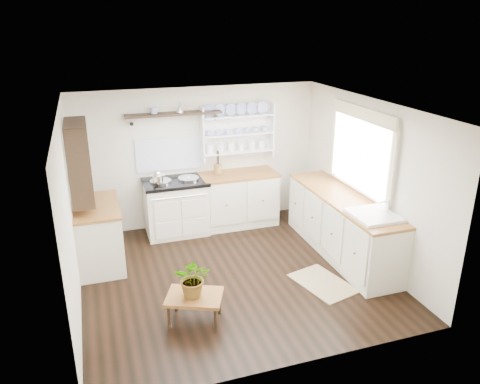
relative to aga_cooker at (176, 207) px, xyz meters
name	(u,v)px	position (x,y,z in m)	size (l,w,h in m)	color
floor	(233,274)	(0.47, -1.57, -0.46)	(4.00, 3.80, 0.01)	black
wall_back	(198,157)	(0.47, 0.33, 0.69)	(4.00, 0.02, 2.30)	beige
wall_right	(368,180)	(2.47, -1.57, 0.69)	(0.02, 3.80, 2.30)	beige
wall_left	(69,216)	(-1.53, -1.57, 0.69)	(0.02, 3.80, 2.30)	beige
ceiling	(232,107)	(0.47, -1.57, 1.84)	(4.00, 3.80, 0.01)	white
window	(361,150)	(2.42, -1.42, 1.11)	(0.08, 1.55, 1.22)	white
aga_cooker	(176,207)	(0.00, 0.00, 0.00)	(1.01, 0.70, 0.93)	silver
back_cabinets	(239,198)	(1.07, 0.03, 0.00)	(1.27, 0.63, 0.90)	beige
right_cabinets	(342,225)	(2.17, -1.47, 0.00)	(0.62, 2.43, 0.90)	beige
belfast_sink	(373,224)	(2.17, -2.22, 0.34)	(0.55, 0.60, 0.45)	white
left_cabinets	(99,234)	(-1.23, -0.67, 0.00)	(0.62, 1.13, 0.90)	beige
plate_rack	(236,131)	(1.12, 0.29, 1.10)	(1.20, 0.22, 0.90)	white
high_shelf	(174,114)	(0.07, 0.21, 1.45)	(1.50, 0.29, 0.16)	black
left_shelving	(79,160)	(-1.37, -0.67, 1.09)	(0.28, 0.80, 1.05)	black
kettle	(158,177)	(-0.28, -0.12, 0.57)	(0.16, 0.16, 0.20)	silver
utensil_crock	(218,169)	(0.74, 0.11, 0.53)	(0.13, 0.13, 0.15)	brown
center_table	(194,299)	(-0.27, -2.43, -0.16)	(0.75, 0.66, 0.34)	brown
potted_plant	(194,278)	(-0.27, -2.43, 0.11)	(0.41, 0.36, 0.46)	#3F7233
floor_rug	(323,283)	(1.53, -2.18, -0.45)	(0.55, 0.85, 0.02)	#917354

